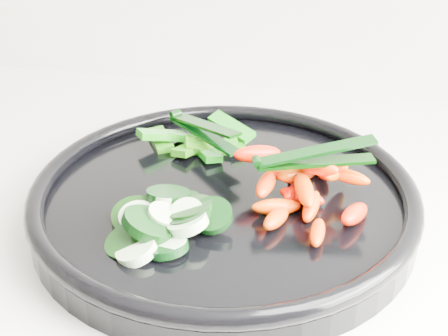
# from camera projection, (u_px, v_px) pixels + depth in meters

# --- Properties ---
(veggie_tray) EXTENTS (0.37, 0.37, 0.04)m
(veggie_tray) POSITION_uv_depth(u_px,v_px,m) (224.00, 199.00, 0.61)
(veggie_tray) COLOR black
(veggie_tray) RESTS_ON counter
(cucumber_pile) EXTENTS (0.12, 0.13, 0.04)m
(cucumber_pile) POSITION_uv_depth(u_px,v_px,m) (162.00, 219.00, 0.55)
(cucumber_pile) COLOR black
(cucumber_pile) RESTS_ON veggie_tray
(carrot_pile) EXTENTS (0.14, 0.15, 0.06)m
(carrot_pile) POSITION_uv_depth(u_px,v_px,m) (304.00, 185.00, 0.59)
(carrot_pile) COLOR #F85100
(carrot_pile) RESTS_ON veggie_tray
(pepper_pile) EXTENTS (0.13, 0.10, 0.04)m
(pepper_pile) POSITION_uv_depth(u_px,v_px,m) (198.00, 142.00, 0.69)
(pepper_pile) COLOR #216409
(pepper_pile) RESTS_ON veggie_tray
(tong_carrot) EXTENTS (0.11, 0.05, 0.02)m
(tong_carrot) POSITION_uv_depth(u_px,v_px,m) (312.00, 157.00, 0.57)
(tong_carrot) COLOR black
(tong_carrot) RESTS_ON carrot_pile
(tong_pepper) EXTENTS (0.10, 0.08, 0.02)m
(tong_pepper) POSITION_uv_depth(u_px,v_px,m) (202.00, 129.00, 0.67)
(tong_pepper) COLOR black
(tong_pepper) RESTS_ON pepper_pile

